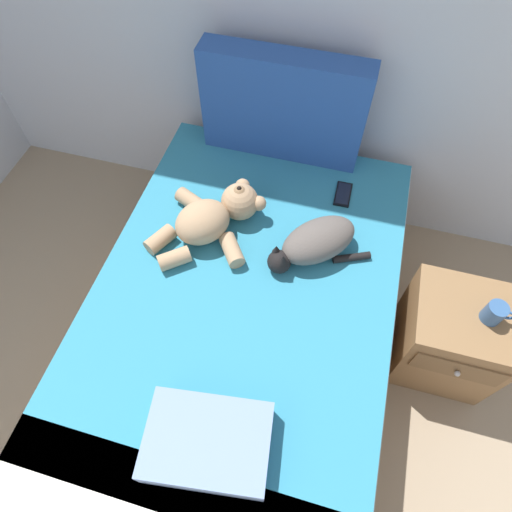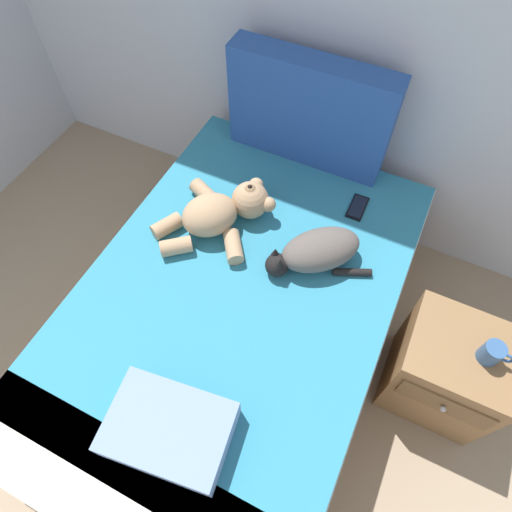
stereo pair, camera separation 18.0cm
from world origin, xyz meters
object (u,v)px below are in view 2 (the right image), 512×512
Objects in this scene: bed at (237,322)px; nightstand at (445,370)px; patterned_cushion at (309,112)px; teddy_bear at (222,212)px; throw_pillow at (169,429)px; cell_phone at (357,207)px; cat at (316,251)px; mug at (492,353)px.

bed is 3.80× the size of nightstand.
teddy_bear is (-0.17, -0.56, -0.18)m from patterned_cushion.
teddy_bear is 0.91m from throw_pillow.
teddy_bear is 0.63m from cell_phone.
teddy_bear reaches higher than cell_phone.
nightstand is (0.61, -0.44, -0.31)m from cell_phone.
throw_pillow is 0.80× the size of nightstand.
cat is 0.83× the size of nightstand.
patterned_cushion is 1.26m from mug.
patterned_cushion is (-0.05, 0.86, 0.54)m from bed.
cell_phone is at bearing -31.54° from patterned_cushion.
throw_pillow is (0.27, -0.87, -0.02)m from teddy_bear.
throw_pillow reaches higher than nightstand.
mug is (1.04, -0.66, -0.26)m from patterned_cushion.
bed is 0.51m from cat.
teddy_bear is 1.29× the size of throw_pillow.
bed is 0.94m from nightstand.
throw_pillow is 1.21m from mug.
bed is at bearing -86.85° from patterned_cushion.
patterned_cushion is 1.30m from nightstand.
cell_phone is 1.24m from throw_pillow.
mug is at bearing 11.11° from bed.
nightstand is (0.68, -0.09, -0.37)m from cat.
cell_phone is at bearing 78.14° from throw_pillow.
teddy_bear reaches higher than nightstand.
throw_pillow is at bearing -138.48° from nightstand.
cat is (0.23, 0.28, 0.35)m from bed.
throw_pillow is at bearing -140.75° from mug.
nightstand is (0.97, -0.66, -0.56)m from patterned_cushion.
throw_pillow is 1.21m from nightstand.
cat is 0.81× the size of teddy_bear.
teddy_bear is at bearing 174.87° from nightstand.
cell_phone is 0.37× the size of throw_pillow.
cat is 3.49× the size of mug.
mug reaches higher than nightstand.
mug is (1.20, -0.10, -0.08)m from teddy_bear.
patterned_cushion is 6.33× the size of mug.
patterned_cushion is 0.61m from teddy_bear.
patterned_cushion is at bearing 148.46° from cell_phone.
patterned_cushion is at bearing 73.48° from teddy_bear.
cell_phone reaches higher than bed.
teddy_bear is 1.20m from nightstand.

